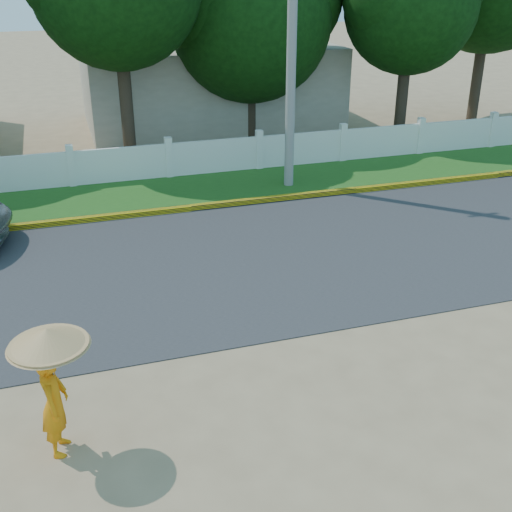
% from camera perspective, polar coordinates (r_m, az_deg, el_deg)
% --- Properties ---
extents(ground, '(120.00, 120.00, 0.00)m').
position_cam_1_polar(ground, '(11.08, 3.16, -10.32)').
color(ground, '#9E8460').
rests_on(ground, ground).
extents(road, '(60.00, 7.00, 0.02)m').
position_cam_1_polar(road, '(14.79, -2.91, -0.62)').
color(road, '#38383A').
rests_on(road, ground).
extents(grass_verge, '(60.00, 3.50, 0.03)m').
position_cam_1_polar(grass_verge, '(19.54, -6.87, 5.76)').
color(grass_verge, '#2D601E').
rests_on(grass_verge, ground).
extents(curb, '(40.00, 0.18, 0.16)m').
position_cam_1_polar(curb, '(17.95, -5.82, 4.26)').
color(curb, yellow).
rests_on(curb, ground).
extents(fence, '(40.00, 0.10, 1.10)m').
position_cam_1_polar(fence, '(20.74, -7.73, 8.40)').
color(fence, silver).
rests_on(fence, ground).
extents(building_near, '(10.00, 6.00, 3.20)m').
position_cam_1_polar(building_near, '(27.58, -4.17, 14.93)').
color(building_near, '#B7AD99').
rests_on(building_near, ground).
extents(utility_pole, '(0.28, 0.28, 8.95)m').
position_cam_1_polar(utility_pole, '(19.01, 3.21, 19.16)').
color(utility_pole, gray).
rests_on(utility_pole, ground).
extents(monk_with_parasol, '(1.10, 1.10, 2.00)m').
position_cam_1_polar(monk_with_parasol, '(9.22, -17.74, -9.93)').
color(monk_with_parasol, orange).
rests_on(monk_with_parasol, ground).
extents(tree_row, '(34.23, 8.37, 9.35)m').
position_cam_1_polar(tree_row, '(23.38, -6.05, 21.55)').
color(tree_row, '#473828').
rests_on(tree_row, ground).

